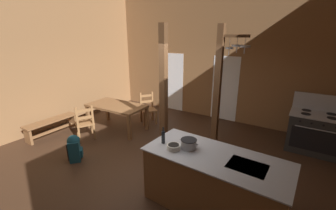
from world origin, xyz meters
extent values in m
cube|color=#382316|center=(0.00, 0.00, -0.05)|extent=(8.18, 7.69, 0.10)
cube|color=brown|center=(0.00, 3.52, 2.27)|extent=(8.18, 0.14, 4.55)
cube|color=brown|center=(-3.76, 0.00, 2.27)|extent=(0.14, 7.69, 4.55)
cube|color=white|center=(-1.66, 3.44, 1.02)|extent=(1.00, 0.01, 2.05)
cube|color=white|center=(0.37, 3.44, 1.02)|extent=(0.84, 0.01, 2.05)
cube|color=brown|center=(1.56, -0.42, 0.46)|extent=(2.13, 0.98, 0.92)
cube|color=#A8AAB2|center=(1.56, -0.42, 0.93)|extent=(2.20, 1.04, 0.02)
cube|color=black|center=(2.03, -0.44, 0.94)|extent=(0.54, 0.42, 0.00)
cube|color=black|center=(1.57, 0.01, 0.05)|extent=(2.00, 0.12, 0.10)
cube|color=#292929|center=(2.88, 2.60, 0.45)|extent=(1.11, 0.77, 0.90)
cube|color=black|center=(2.88, 2.22, 0.42)|extent=(0.94, 0.02, 0.52)
cylinder|color=#A8AAB2|center=(2.88, 2.19, 0.70)|extent=(0.83, 0.03, 0.02)
cube|color=#A8AAB2|center=(2.88, 2.60, 0.92)|extent=(1.15, 0.81, 0.03)
cube|color=#A8AAB2|center=(2.89, 2.96, 1.12)|extent=(1.14, 0.05, 0.40)
cylinder|color=black|center=(3.13, 2.45, 0.94)|extent=(0.20, 0.20, 0.01)
cylinder|color=black|center=(2.63, 2.46, 0.94)|extent=(0.20, 0.20, 0.01)
cylinder|color=black|center=(3.13, 2.75, 0.94)|extent=(0.20, 0.20, 0.01)
cylinder|color=black|center=(2.64, 2.76, 0.94)|extent=(0.20, 0.20, 0.01)
cylinder|color=black|center=(3.21, 2.20, 0.82)|extent=(0.04, 0.03, 0.04)
cylinder|color=black|center=(2.99, 2.20, 0.82)|extent=(0.04, 0.03, 0.04)
cylinder|color=black|center=(2.77, 2.21, 0.82)|extent=(0.04, 0.03, 0.04)
cylinder|color=black|center=(2.55, 2.21, 0.82)|extent=(0.04, 0.03, 0.04)
cube|color=brown|center=(0.81, 1.54, 1.45)|extent=(0.14, 0.14, 2.90)
cube|color=brown|center=(1.07, 1.54, 2.64)|extent=(0.67, 0.09, 0.06)
cylinder|color=#A8AAB2|center=(1.01, 1.54, 2.53)|extent=(0.01, 0.01, 0.23)
cylinder|color=#A8AAB2|center=(1.01, 1.54, 2.40)|extent=(0.17, 0.17, 0.04)
cylinder|color=#A8AAB2|center=(1.01, 1.54, 2.32)|extent=(0.02, 0.02, 0.14)
cylinder|color=#A8AAB2|center=(1.17, 1.54, 2.56)|extent=(0.01, 0.01, 0.17)
cylinder|color=#A8AAB2|center=(1.17, 1.54, 2.45)|extent=(0.24, 0.24, 0.04)
cylinder|color=#A8AAB2|center=(1.17, 1.54, 2.37)|extent=(0.02, 0.02, 0.14)
cylinder|color=#A8AAB2|center=(1.33, 1.54, 2.55)|extent=(0.01, 0.01, 0.19)
cylinder|color=#A8AAB2|center=(1.33, 1.54, 2.44)|extent=(0.22, 0.22, 0.04)
cylinder|color=#A8AAB2|center=(1.33, 1.54, 2.36)|extent=(0.02, 0.02, 0.14)
cube|color=brown|center=(-0.05, 0.57, 1.45)|extent=(0.14, 0.14, 2.90)
cube|color=brown|center=(-1.99, 1.01, 0.71)|extent=(1.73, 0.96, 0.06)
cube|color=brown|center=(-2.80, 1.37, 0.34)|extent=(0.08, 0.08, 0.68)
cube|color=brown|center=(-1.22, 1.43, 0.34)|extent=(0.08, 0.08, 0.68)
cube|color=brown|center=(-2.77, 0.59, 0.34)|extent=(0.08, 0.08, 0.68)
cube|color=brown|center=(-1.19, 0.65, 0.34)|extent=(0.08, 0.08, 0.68)
cube|color=olive|center=(-2.26, 0.09, 0.43)|extent=(0.59, 0.59, 0.04)
cube|color=olive|center=(-2.52, 0.01, 0.21)|extent=(0.07, 0.07, 0.41)
cube|color=olive|center=(-2.34, 0.34, 0.21)|extent=(0.07, 0.07, 0.41)
cube|color=olive|center=(-2.18, -0.17, 0.47)|extent=(0.07, 0.07, 0.95)
cube|color=olive|center=(-2.00, 0.17, 0.47)|extent=(0.07, 0.07, 0.95)
cube|color=olive|center=(-2.09, 0.00, 0.84)|extent=(0.21, 0.35, 0.07)
cube|color=olive|center=(-2.09, 0.00, 0.65)|extent=(0.21, 0.35, 0.07)
cube|color=olive|center=(-1.49, 1.86, 0.43)|extent=(0.61, 0.61, 0.04)
cube|color=olive|center=(-1.23, 1.91, 0.21)|extent=(0.07, 0.07, 0.41)
cube|color=olive|center=(-1.45, 1.60, 0.21)|extent=(0.07, 0.07, 0.41)
cube|color=olive|center=(-1.53, 2.13, 0.47)|extent=(0.07, 0.07, 0.95)
cube|color=olive|center=(-1.76, 1.82, 0.47)|extent=(0.07, 0.07, 0.95)
cube|color=olive|center=(-1.65, 1.97, 0.84)|extent=(0.25, 0.33, 0.07)
cube|color=olive|center=(-1.65, 1.97, 0.65)|extent=(0.25, 0.33, 0.07)
cube|color=brown|center=(-3.22, -0.28, 0.42)|extent=(0.37, 1.40, 0.04)
cube|color=brown|center=(-3.21, -0.92, 0.20)|extent=(0.31, 0.06, 0.40)
cube|color=brown|center=(-3.22, 0.36, 0.20)|extent=(0.31, 0.06, 0.40)
cube|color=brown|center=(-3.22, -0.28, 0.12)|extent=(0.07, 1.20, 0.06)
cube|color=#194756|center=(-1.54, -0.75, 0.24)|extent=(0.39, 0.37, 0.48)
cube|color=#194756|center=(-1.45, -0.65, 0.17)|extent=(0.21, 0.19, 0.17)
cylinder|color=black|center=(-1.69, -0.78, 0.24)|extent=(0.06, 0.06, 0.38)
cylinder|color=black|center=(-1.55, -0.90, 0.24)|extent=(0.06, 0.06, 0.38)
sphere|color=#194756|center=(-1.54, -0.75, 0.46)|extent=(0.38, 0.38, 0.27)
cylinder|color=#A8AAB2|center=(1.11, -0.43, 1.01)|extent=(0.25, 0.25, 0.14)
cylinder|color=black|center=(1.11, -0.43, 1.08)|extent=(0.26, 0.26, 0.01)
cylinder|color=#A8AAB2|center=(0.97, -0.43, 1.04)|extent=(0.05, 0.02, 0.02)
cylinder|color=#A8AAB2|center=(1.25, -0.43, 1.04)|extent=(0.05, 0.02, 0.02)
cylinder|color=silver|center=(0.92, -0.59, 0.98)|extent=(0.22, 0.22, 0.08)
cylinder|color=black|center=(0.92, -0.59, 1.01)|extent=(0.18, 0.18, 0.00)
cylinder|color=#1E2328|center=(0.67, -0.51, 1.04)|extent=(0.06, 0.06, 0.21)
cylinder|color=#1E2328|center=(0.67, -0.51, 1.19)|extent=(0.02, 0.02, 0.07)
camera|label=1|loc=(2.53, -3.25, 2.67)|focal=23.45mm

